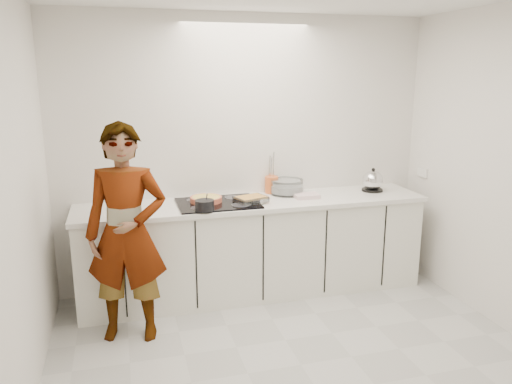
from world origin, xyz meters
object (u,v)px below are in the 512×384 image
object	(u,v)px
baking_dish	(251,199)
kettle	(373,181)
utensil_crock	(272,185)
cook	(127,234)
hob	(218,203)
saucepan	(205,205)
tart_dish	(206,199)
mixing_bowl	(287,187)

from	to	relation	value
baking_dish	kettle	size ratio (longest dim) A/B	1.27
baking_dish	utensil_crock	bearing A→B (deg)	48.93
kettle	cook	distance (m)	2.47
baking_dish	cook	distance (m)	1.19
hob	saucepan	bearing A→B (deg)	-124.44
baking_dish	utensil_crock	xyz separation A→B (m)	(0.30, 0.34, 0.04)
tart_dish	baking_dish	world-z (taller)	baking_dish
tart_dish	cook	size ratio (longest dim) A/B	0.21
tart_dish	baking_dish	bearing A→B (deg)	-17.05
tart_dish	utensil_crock	size ratio (longest dim) A/B	2.23
kettle	tart_dish	bearing A→B (deg)	-179.07
tart_dish	kettle	world-z (taller)	kettle
tart_dish	baking_dish	xyz separation A→B (m)	(0.39, -0.12, 0.00)
hob	utensil_crock	distance (m)	0.66
tart_dish	hob	bearing A→B (deg)	-26.97
utensil_crock	cook	world-z (taller)	cook
hob	saucepan	size ratio (longest dim) A/B	3.85
hob	utensil_crock	bearing A→B (deg)	24.86
mixing_bowl	cook	bearing A→B (deg)	-156.12
cook	baking_dish	bearing A→B (deg)	32.92
hob	baking_dish	size ratio (longest dim) A/B	2.24
hob	kettle	xyz separation A→B (m)	(1.58, 0.08, 0.09)
mixing_bowl	baking_dish	bearing A→B (deg)	-149.35
baking_dish	kettle	xyz separation A→B (m)	(1.29, 0.15, 0.06)
hob	cook	world-z (taller)	cook
mixing_bowl	hob	bearing A→B (deg)	-165.71
saucepan	utensil_crock	distance (m)	0.90
hob	mixing_bowl	world-z (taller)	mixing_bowl
utensil_crock	saucepan	bearing A→B (deg)	-146.09
tart_dish	saucepan	world-z (taller)	saucepan
tart_dish	kettle	xyz separation A→B (m)	(1.68, 0.03, 0.06)
mixing_bowl	kettle	xyz separation A→B (m)	(0.86, -0.11, 0.03)
hob	saucepan	xyz separation A→B (m)	(-0.16, -0.23, 0.05)
tart_dish	mixing_bowl	bearing A→B (deg)	9.33
mixing_bowl	kettle	size ratio (longest dim) A/B	1.56
saucepan	cook	world-z (taller)	cook
saucepan	mixing_bowl	world-z (taller)	saucepan
mixing_bowl	cook	size ratio (longest dim) A/B	0.23
kettle	mixing_bowl	bearing A→B (deg)	172.94
mixing_bowl	utensil_crock	distance (m)	0.16
mixing_bowl	kettle	bearing A→B (deg)	-7.06
hob	kettle	distance (m)	1.59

